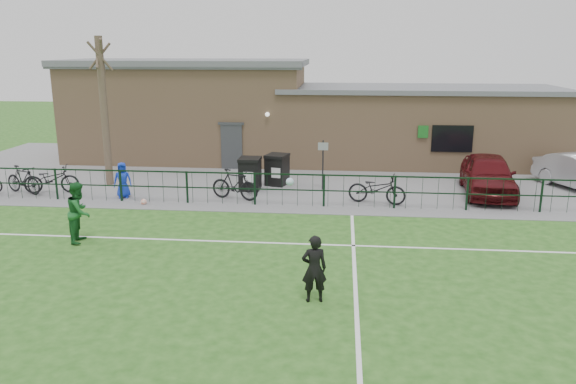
# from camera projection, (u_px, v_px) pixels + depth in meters

# --- Properties ---
(ground) EXTENTS (90.00, 90.00, 0.00)m
(ground) POSITION_uv_depth(u_px,v_px,m) (267.00, 304.00, 12.56)
(ground) COLOR #235117
(ground) RESTS_ON ground
(paving_strip) EXTENTS (34.00, 13.00, 0.02)m
(paving_strip) POSITION_uv_depth(u_px,v_px,m) (306.00, 173.00, 25.56)
(paving_strip) COLOR slate
(paving_strip) RESTS_ON ground
(pitch_line_touch) EXTENTS (28.00, 0.10, 0.01)m
(pitch_line_touch) POSITION_uv_depth(u_px,v_px,m) (296.00, 207.00, 20.07)
(pitch_line_touch) COLOR white
(pitch_line_touch) RESTS_ON ground
(pitch_line_mid) EXTENTS (28.00, 0.10, 0.01)m
(pitch_line_mid) POSITION_uv_depth(u_px,v_px,m) (285.00, 243.00, 16.41)
(pitch_line_mid) COLOR white
(pitch_line_mid) RESTS_ON ground
(pitch_line_perp) EXTENTS (0.10, 16.00, 0.01)m
(pitch_line_perp) POSITION_uv_depth(u_px,v_px,m) (356.00, 308.00, 12.37)
(pitch_line_perp) COLOR white
(pitch_line_perp) RESTS_ON ground
(perimeter_fence) EXTENTS (28.00, 0.10, 1.20)m
(perimeter_fence) POSITION_uv_depth(u_px,v_px,m) (296.00, 190.00, 20.12)
(perimeter_fence) COLOR black
(perimeter_fence) RESTS_ON ground
(bare_tree) EXTENTS (0.30, 0.30, 6.00)m
(bare_tree) POSITION_uv_depth(u_px,v_px,m) (104.00, 113.00, 22.66)
(bare_tree) COLOR #4B3B2E
(bare_tree) RESTS_ON ground
(wheelie_bin_left) EXTENTS (0.80, 0.91, 1.21)m
(wheelie_bin_left) POSITION_uv_depth(u_px,v_px,m) (250.00, 175.00, 22.40)
(wheelie_bin_left) COLOR black
(wheelie_bin_left) RESTS_ON paving_strip
(wheelie_bin_right) EXTENTS (0.99, 1.07, 1.19)m
(wheelie_bin_right) POSITION_uv_depth(u_px,v_px,m) (277.00, 170.00, 23.20)
(wheelie_bin_right) COLOR black
(wheelie_bin_right) RESTS_ON paving_strip
(sign_post) EXTENTS (0.07, 0.07, 2.00)m
(sign_post) POSITION_uv_depth(u_px,v_px,m) (323.00, 165.00, 22.26)
(sign_post) COLOR black
(sign_post) RESTS_ON paving_strip
(car_maroon) EXTENTS (2.31, 4.73, 1.55)m
(car_maroon) POSITION_uv_depth(u_px,v_px,m) (488.00, 175.00, 21.63)
(car_maroon) COLOR #4F0E12
(car_maroon) RESTS_ON paving_strip
(bicycle_b) EXTENTS (1.89, 1.15, 1.10)m
(bicycle_b) POSITION_uv_depth(u_px,v_px,m) (23.00, 180.00, 21.80)
(bicycle_b) COLOR black
(bicycle_b) RESTS_ON paving_strip
(bicycle_c) EXTENTS (2.20, 1.15, 1.10)m
(bicycle_c) POSITION_uv_depth(u_px,v_px,m) (51.00, 179.00, 21.85)
(bicycle_c) COLOR black
(bicycle_c) RESTS_ON paving_strip
(bicycle_d) EXTENTS (1.98, 1.07, 1.15)m
(bicycle_d) POSITION_uv_depth(u_px,v_px,m) (235.00, 184.00, 20.94)
(bicycle_d) COLOR black
(bicycle_d) RESTS_ON paving_strip
(bicycle_e) EXTENTS (2.21, 1.19, 1.10)m
(bicycle_e) POSITION_uv_depth(u_px,v_px,m) (377.00, 189.00, 20.39)
(bicycle_e) COLOR black
(bicycle_e) RESTS_ON paving_strip
(spectator_child) EXTENTS (0.74, 0.57, 1.36)m
(spectator_child) POSITION_uv_depth(u_px,v_px,m) (123.00, 180.00, 21.17)
(spectator_child) COLOR #1433C2
(spectator_child) RESTS_ON paving_strip
(goalkeeper_kick) EXTENTS (1.28, 3.68, 2.07)m
(goalkeeper_kick) POSITION_uv_depth(u_px,v_px,m) (313.00, 265.00, 12.61)
(goalkeeper_kick) COLOR black
(goalkeeper_kick) RESTS_ON ground
(outfield_player) EXTENTS (0.79, 0.95, 1.79)m
(outfield_player) POSITION_uv_depth(u_px,v_px,m) (79.00, 212.00, 16.40)
(outfield_player) COLOR #1A5C25
(outfield_player) RESTS_ON ground
(ball_ground) EXTENTS (0.22, 0.22, 0.22)m
(ball_ground) POSITION_uv_depth(u_px,v_px,m) (144.00, 202.00, 20.40)
(ball_ground) COLOR white
(ball_ground) RESTS_ON ground
(clubhouse) EXTENTS (24.25, 5.40, 4.96)m
(clubhouse) POSITION_uv_depth(u_px,v_px,m) (293.00, 116.00, 27.98)
(clubhouse) COLOR tan
(clubhouse) RESTS_ON ground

